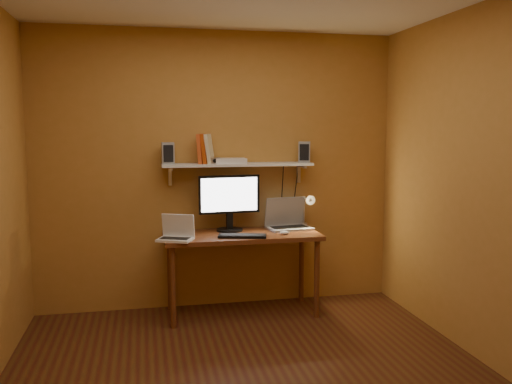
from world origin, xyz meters
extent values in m
cube|color=#4E2F14|center=(0.00, 0.00, -0.01)|extent=(3.40, 3.20, 0.02)
cube|color=#B37936|center=(0.00, 1.61, 1.30)|extent=(3.40, 0.02, 2.60)
cube|color=#B37936|center=(0.00, -1.61, 1.30)|extent=(3.40, 0.02, 2.60)
cube|color=#B37936|center=(1.71, 0.00, 1.30)|extent=(0.02, 3.20, 2.60)
cube|color=brown|center=(0.17, 1.28, 0.73)|extent=(1.40, 0.60, 0.04)
cylinder|color=brown|center=(-0.47, 1.04, 0.35)|extent=(0.05, 0.05, 0.71)
cylinder|color=brown|center=(0.81, 1.04, 0.35)|extent=(0.05, 0.05, 0.71)
cylinder|color=brown|center=(-0.47, 1.52, 0.35)|extent=(0.05, 0.05, 0.71)
cylinder|color=brown|center=(0.81, 1.52, 0.35)|extent=(0.05, 0.05, 0.71)
cube|color=silver|center=(0.17, 1.47, 1.36)|extent=(1.40, 0.25, 0.02)
cube|color=silver|center=(-0.45, 1.58, 1.26)|extent=(0.03, 0.03, 0.18)
cube|color=silver|center=(0.79, 1.58, 1.26)|extent=(0.03, 0.03, 0.18)
cylinder|color=black|center=(0.08, 1.43, 0.76)|extent=(0.26, 0.26, 0.02)
cube|color=black|center=(0.08, 1.43, 0.85)|extent=(0.06, 0.05, 0.18)
cube|color=black|center=(0.08, 1.43, 1.09)|extent=(0.57, 0.09, 0.35)
cube|color=white|center=(0.08, 1.41, 1.09)|extent=(0.53, 0.05, 0.31)
cube|color=gray|center=(0.65, 1.39, 0.76)|extent=(0.43, 0.33, 0.02)
cube|color=black|center=(0.65, 1.39, 0.77)|extent=(0.36, 0.20, 0.00)
cube|color=gray|center=(0.63, 1.50, 0.91)|extent=(0.40, 0.13, 0.28)
cube|color=#112336|center=(0.63, 1.50, 0.91)|extent=(0.35, 0.11, 0.23)
cube|color=white|center=(-0.44, 1.08, 0.76)|extent=(0.34, 0.29, 0.02)
cube|color=black|center=(-0.44, 1.08, 0.77)|extent=(0.27, 0.19, 0.00)
cube|color=white|center=(-0.41, 1.16, 0.87)|extent=(0.28, 0.15, 0.20)
cube|color=black|center=(-0.41, 1.16, 0.87)|extent=(0.24, 0.12, 0.17)
cube|color=black|center=(0.14, 1.11, 0.76)|extent=(0.44, 0.24, 0.02)
ellipsoid|color=white|center=(0.54, 1.15, 0.77)|extent=(0.09, 0.07, 0.03)
cube|color=silver|center=(0.83, 1.52, 0.74)|extent=(0.05, 0.06, 0.08)
cylinder|color=silver|center=(0.83, 1.52, 0.89)|extent=(0.02, 0.02, 0.28)
cylinder|color=silver|center=(0.83, 1.44, 1.03)|extent=(0.01, 0.16, 0.01)
cone|color=silver|center=(0.83, 1.36, 1.03)|extent=(0.09, 0.09, 0.09)
sphere|color=#FFE0A5|center=(0.83, 1.34, 1.03)|extent=(0.04, 0.04, 0.04)
cube|color=gray|center=(-0.47, 1.48, 1.47)|extent=(0.11, 0.11, 0.20)
cube|color=gray|center=(0.81, 1.46, 1.47)|extent=(0.14, 0.14, 0.20)
cube|color=#C94C1D|center=(-0.17, 1.48, 1.51)|extent=(0.11, 0.19, 0.27)
cube|color=#AC3C0C|center=(-0.13, 1.48, 1.51)|extent=(0.12, 0.19, 0.27)
cube|color=beige|center=(-0.10, 1.48, 1.51)|extent=(0.12, 0.20, 0.27)
cube|color=silver|center=(-0.06, 1.41, 1.40)|extent=(0.10, 0.04, 0.06)
cylinder|color=black|center=(-0.06, 1.39, 1.40)|extent=(0.04, 0.02, 0.04)
cube|color=white|center=(0.10, 1.46, 1.40)|extent=(0.29, 0.20, 0.05)
camera|label=1|loc=(-0.70, -3.47, 1.71)|focal=38.00mm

